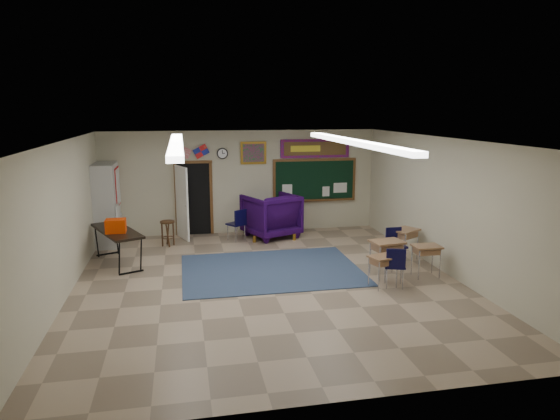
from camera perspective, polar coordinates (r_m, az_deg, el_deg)
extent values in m
plane|color=tan|center=(10.69, -1.33, -8.27)|extent=(9.00, 9.00, 0.00)
cube|color=#BFB99B|center=(14.66, -4.39, 3.20)|extent=(8.00, 0.04, 3.00)
cube|color=#BFB99B|center=(6.06, 6.06, -9.07)|extent=(8.00, 0.04, 3.00)
cube|color=#BFB99B|center=(10.39, -23.66, -1.24)|extent=(0.04, 9.00, 3.00)
cube|color=#BFB99B|center=(11.64, 18.43, 0.43)|extent=(0.04, 9.00, 3.00)
cube|color=white|center=(10.07, -1.41, 7.99)|extent=(8.00, 9.00, 0.04)
cube|color=#2F3D5A|center=(11.46, -1.03, -6.83)|extent=(4.00, 3.00, 0.02)
cube|color=black|center=(14.63, -9.81, 1.26)|extent=(0.95, 0.04, 2.10)
cube|color=white|center=(14.19, -11.15, 0.81)|extent=(0.35, 0.86, 2.05)
cube|color=brown|center=(15.05, 3.98, 3.42)|extent=(2.55, 0.05, 1.30)
cube|color=black|center=(15.04, 3.99, 3.42)|extent=(2.40, 0.03, 1.15)
cube|color=brown|center=(15.09, 4.01, 1.14)|extent=(2.40, 0.12, 0.04)
cube|color=red|center=(14.95, 4.03, 7.03)|extent=(2.10, 0.04, 0.55)
cube|color=brown|center=(14.94, 4.04, 7.03)|extent=(1.90, 0.03, 0.40)
cube|color=olive|center=(14.58, -3.05, 6.53)|extent=(0.75, 0.05, 0.65)
cube|color=#A51466|center=(14.57, -3.05, 6.53)|extent=(0.62, 0.03, 0.52)
cylinder|color=black|center=(14.48, -6.60, 6.44)|extent=(0.32, 0.05, 0.32)
cylinder|color=white|center=(14.46, -6.60, 6.43)|extent=(0.26, 0.02, 0.26)
cube|color=#AFAFAA|center=(14.13, -19.19, 0.62)|extent=(0.55, 1.25, 2.20)
imported|color=#1F0538|center=(14.24, -1.03, -0.61)|extent=(1.75, 1.77, 1.24)
cube|color=#8D6441|center=(11.04, 12.14, -3.58)|extent=(0.75, 0.61, 0.05)
cube|color=brown|center=(11.07, 12.12, -4.15)|extent=(0.65, 0.51, 0.14)
cube|color=#8D6441|center=(12.37, 14.13, -2.23)|extent=(0.80, 0.75, 0.04)
cube|color=brown|center=(12.40, 14.10, -2.71)|extent=(0.69, 0.64, 0.13)
cube|color=#8D6441|center=(10.44, 11.74, -5.27)|extent=(0.65, 0.55, 0.04)
cube|color=brown|center=(10.47, 11.72, -5.76)|extent=(0.56, 0.47, 0.11)
cube|color=#8D6441|center=(11.30, 16.43, -4.02)|extent=(0.59, 0.45, 0.04)
cube|color=brown|center=(11.32, 16.40, -4.49)|extent=(0.51, 0.38, 0.12)
cube|color=black|center=(12.33, -18.16, -2.28)|extent=(1.42, 2.10, 0.06)
cube|color=#D53D03|center=(12.02, -18.26, -1.74)|extent=(0.44, 0.33, 0.31)
cylinder|color=#482815|center=(13.59, -12.76, -1.33)|extent=(0.39, 0.39, 0.05)
torus|color=#482815|center=(13.69, -12.68, -3.09)|extent=(0.32, 0.32, 0.02)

